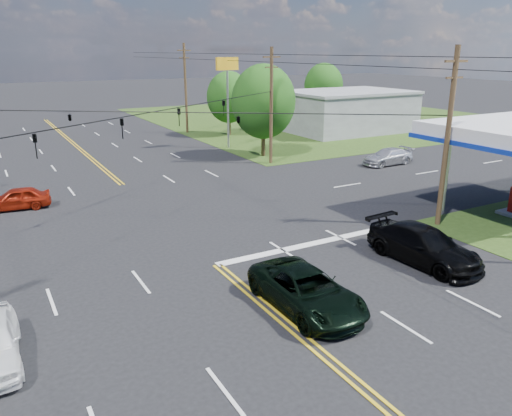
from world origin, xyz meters
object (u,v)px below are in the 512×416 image
tree_far_r (324,86)px  suv_black (424,245)px  tree_right_a (263,102)px  pole_ne (271,105)px  pole_se (448,136)px  tree_right_b (229,97)px  pole_right_far (186,87)px  pickup_dkgreen (307,290)px  retail_ne (346,112)px

tree_far_r → suv_black: tree_far_r is taller
tree_right_a → pole_ne: bearing=-108.4°
pole_se → tree_right_b: bearing=83.9°
pole_right_far → suv_black: (-4.67, -40.25, -4.36)m
tree_right_a → tree_right_b: size_ratio=1.15×
pole_se → tree_far_r: 44.30m
tree_right_a → suv_black: bearing=-103.2°
pole_right_far → pickup_dkgreen: (-11.74, -41.18, -4.43)m
tree_right_a → tree_far_r: 26.91m
retail_ne → pole_se: pole_se is taller
pole_ne → tree_right_b: (3.50, 15.00, -0.70)m
pickup_dkgreen → pole_ne: bearing=62.0°
retail_ne → pole_se: bearing=-120.4°
tree_far_r → pickup_dkgreen: tree_far_r is taller
pole_se → tree_right_b: pole_se is taller
retail_ne → tree_right_a: 18.09m
pickup_dkgreen → pole_se: bearing=19.5°
pole_se → tree_right_a: bearing=87.3°
tree_right_a → retail_ne: bearing=26.6°
pole_ne → tree_right_b: size_ratio=1.34×
pickup_dkgreen → suv_black: bearing=7.4°
suv_black → pole_right_far: bearing=79.3°
tree_right_a → tree_far_r: tree_right_a is taller
tree_right_b → tree_far_r: bearing=18.9°
pole_se → pickup_dkgreen: bearing=-160.4°
pole_right_far → tree_right_b: (3.50, -4.00, -0.95)m
suv_black → retail_ne: bearing=52.0°
retail_ne → pickup_dkgreen: bearing=-130.9°
tree_far_r → pickup_dkgreen: bearing=-127.2°
tree_right_b → pole_ne: bearing=-103.1°
tree_right_b → tree_far_r: 18.50m
tree_right_b → suv_black: 37.31m
pole_ne → tree_far_r: bearing=45.0°
tree_right_a → pickup_dkgreen: (-12.74, -25.18, -4.13)m
pole_se → pickup_dkgreen: size_ratio=1.78×
pole_right_far → pickup_dkgreen: 43.05m
retail_ne → pole_se: size_ratio=1.47×
tree_far_r → suv_black: bearing=-121.3°
pole_ne → tree_right_a: (1.00, 3.00, -0.05)m
retail_ne → tree_right_b: size_ratio=1.98×
tree_right_b → suv_black: bearing=-102.7°
tree_right_b → suv_black: size_ratio=1.27×
tree_right_a → tree_far_r: bearing=42.0°
tree_far_r → retail_ne: bearing=-111.8°
pole_se → tree_right_a: (1.00, 21.00, -0.05)m
retail_ne → tree_right_a: size_ratio=1.71×
pole_right_far → tree_right_a: (1.00, -16.00, -0.30)m
retail_ne → pole_ne: 20.43m
tree_right_b → pickup_dkgreen: bearing=-112.3°
tree_far_r → pole_ne: bearing=-135.0°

